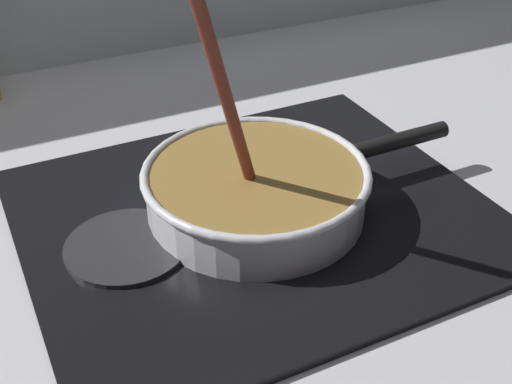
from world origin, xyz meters
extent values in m
cube|color=#B7B7BC|center=(0.00, 0.00, -0.02)|extent=(2.40, 1.60, 0.04)
cube|color=black|center=(0.02, 0.18, 0.01)|extent=(0.56, 0.48, 0.01)
torus|color=#592D0C|center=(0.02, 0.18, 0.02)|extent=(0.17, 0.17, 0.01)
cylinder|color=#262628|center=(-0.14, 0.18, 0.01)|extent=(0.14, 0.14, 0.01)
cylinder|color=silver|center=(0.02, 0.18, 0.04)|extent=(0.27, 0.27, 0.06)
cylinder|color=olive|center=(0.02, 0.18, 0.04)|extent=(0.25, 0.25, 0.05)
torus|color=silver|center=(0.02, 0.18, 0.07)|extent=(0.28, 0.28, 0.01)
cylinder|color=black|center=(0.23, 0.18, 0.06)|extent=(0.15, 0.02, 0.02)
cylinder|color=beige|center=(0.10, 0.22, 0.06)|extent=(0.04, 0.04, 0.01)
cylinder|color=#E5CC7A|center=(0.03, 0.18, 0.06)|extent=(0.03, 0.03, 0.01)
cylinder|color=#E5CC7A|center=(0.08, 0.13, 0.06)|extent=(0.03, 0.03, 0.01)
cylinder|color=beige|center=(-0.01, 0.23, 0.06)|extent=(0.03, 0.03, 0.01)
cylinder|color=#EDD88C|center=(0.07, 0.18, 0.06)|extent=(0.03, 0.03, 0.01)
cylinder|color=#E5CC7A|center=(-0.01, 0.09, 0.06)|extent=(0.04, 0.04, 0.01)
cylinder|color=beige|center=(-0.05, 0.17, 0.06)|extent=(0.03, 0.03, 0.01)
cylinder|color=maroon|center=(-0.03, 0.15, 0.19)|extent=(0.11, 0.08, 0.27)
cube|color=brown|center=(0.02, 0.18, 0.05)|extent=(0.05, 0.05, 0.01)
camera|label=1|loc=(-0.28, -0.42, 0.49)|focal=46.58mm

